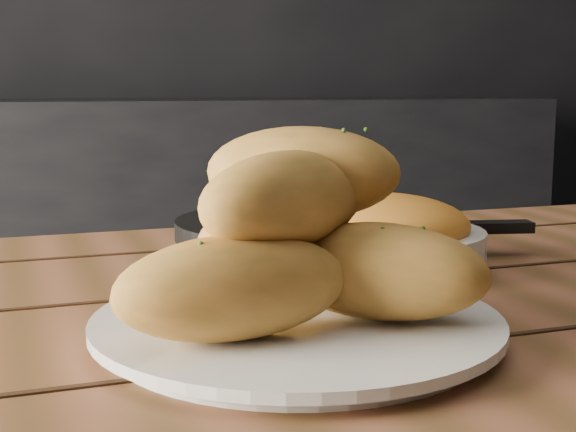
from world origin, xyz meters
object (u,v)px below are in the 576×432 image
(plate, at_px, (297,326))
(bowl, at_px, (381,236))
(skillet, at_px, (298,238))
(bread_rolls, at_px, (293,237))

(plate, bearing_deg, bowl, 50.05)
(skillet, bearing_deg, plate, -110.36)
(bowl, bearing_deg, skillet, 137.03)
(plate, distance_m, skillet, 0.28)
(skillet, bearing_deg, bread_rolls, -110.92)
(skillet, xyz_separation_m, bowl, (0.07, -0.06, 0.01))
(bread_rolls, bearing_deg, bowl, 49.30)
(skillet, height_order, bowl, bowl)
(bread_rolls, xyz_separation_m, bowl, (0.17, 0.19, -0.04))
(bread_rolls, height_order, bowl, bread_rolls)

